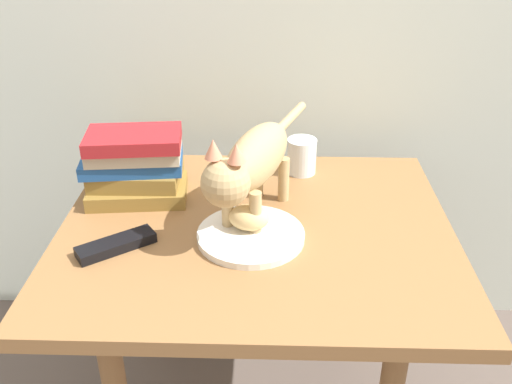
# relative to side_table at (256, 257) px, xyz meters

# --- Properties ---
(side_table) EXTENTS (0.80, 0.67, 0.58)m
(side_table) POSITION_rel_side_table_xyz_m (0.00, 0.00, 0.00)
(side_table) COLOR olive
(side_table) RESTS_ON ground
(plate) EXTENTS (0.21, 0.21, 0.01)m
(plate) POSITION_rel_side_table_xyz_m (-0.01, -0.04, 0.08)
(plate) COLOR silver
(plate) RESTS_ON side_table
(bread_roll) EXTENTS (0.09, 0.07, 0.05)m
(bread_roll) POSITION_rel_side_table_xyz_m (-0.01, -0.03, 0.11)
(bread_roll) COLOR #E0BC7A
(bread_roll) RESTS_ON plate
(cat) EXTENTS (0.21, 0.46, 0.23)m
(cat) POSITION_rel_side_table_xyz_m (-0.01, 0.02, 0.21)
(cat) COLOR tan
(cat) RESTS_ON side_table
(book_stack) EXTENTS (0.23, 0.16, 0.16)m
(book_stack) POSITION_rel_side_table_xyz_m (-0.27, 0.12, 0.15)
(book_stack) COLOR olive
(book_stack) RESTS_ON side_table
(candle_jar) EXTENTS (0.07, 0.07, 0.08)m
(candle_jar) POSITION_rel_side_table_xyz_m (0.10, 0.25, 0.11)
(candle_jar) COLOR silver
(candle_jar) RESTS_ON side_table
(tv_remote) EXTENTS (0.15, 0.12, 0.02)m
(tv_remote) POSITION_rel_side_table_xyz_m (-0.26, -0.09, 0.09)
(tv_remote) COLOR black
(tv_remote) RESTS_ON side_table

